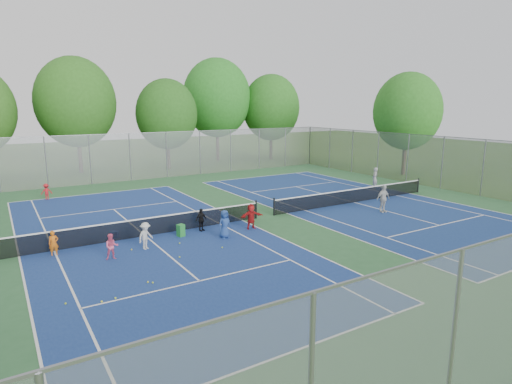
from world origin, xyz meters
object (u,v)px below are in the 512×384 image
ball_crate (114,234)px  ball_hopper (181,231)px  instructor (375,179)px  net_left (145,228)px  net_right (354,196)px

ball_crate → ball_hopper: bearing=-28.9°
instructor → ball_hopper: bearing=-31.7°
net_left → ball_crate: net_left is taller
ball_crate → instructor: instructor is taller
ball_hopper → instructor: size_ratio=0.37×
net_right → instructor: instructor is taller
net_left → net_right: size_ratio=1.00×
ball_crate → net_left: bearing=-24.5°
net_right → net_left: bearing=180.0°
net_right → ball_hopper: 12.56m
net_left → instructor: size_ratio=7.65×
net_left → ball_crate: size_ratio=34.87×
net_right → ball_crate: bearing=177.7°
net_right → instructor: (4.47, 2.45, 0.39)m
ball_crate → instructor: 19.92m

